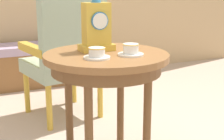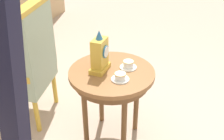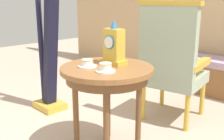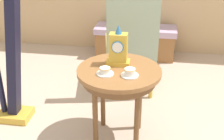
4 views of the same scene
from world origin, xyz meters
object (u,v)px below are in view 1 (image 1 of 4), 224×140
at_px(teacup_left, 97,54).
at_px(window_bench, 36,64).
at_px(armchair, 67,45).
at_px(side_table, 106,68).
at_px(teacup_right, 131,50).
at_px(mantel_clock, 96,27).

distance_m(teacup_left, window_bench, 2.04).
bearing_deg(teacup_left, armchair, 82.73).
bearing_deg(teacup_left, side_table, 47.67).
distance_m(side_table, teacup_right, 0.18).
relative_size(teacup_left, window_bench, 0.12).
relative_size(teacup_left, armchair, 0.12).
xyz_separation_m(side_table, mantel_clock, (-0.02, 0.09, 0.22)).
bearing_deg(window_bench, mantel_clock, -90.30).
bearing_deg(mantel_clock, teacup_left, -111.32).
distance_m(side_table, armchair, 0.81).
relative_size(mantel_clock, window_bench, 0.30).
distance_m(teacup_right, mantel_clock, 0.25).
bearing_deg(teacup_right, side_table, 132.19).
bearing_deg(teacup_left, teacup_right, -0.06).
height_order(teacup_left, armchair, armchair).
xyz_separation_m(armchair, window_bench, (-0.03, 1.07, -0.37)).
bearing_deg(window_bench, armchair, -88.32).
xyz_separation_m(side_table, window_bench, (-0.01, 1.87, -0.38)).
bearing_deg(armchair, side_table, -91.49).
height_order(teacup_right, armchair, armchair).
height_order(teacup_right, mantel_clock, mantel_clock).
height_order(teacup_left, teacup_right, teacup_right).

